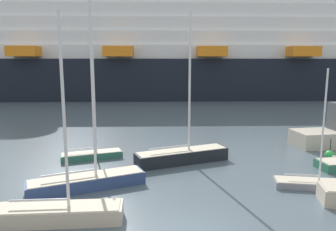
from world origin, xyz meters
The scene contains 7 objects.
sailboat_0 centered at (-5.87, 10.98, 0.37)m, with size 4.61×2.41×8.01m.
sailboat_2 centered at (7.72, 4.36, 0.31)m, with size 4.44×2.18×6.84m.
sailboat_3 centered at (-5.89, 1.34, 0.50)m, with size 5.76×1.46×9.34m.
sailboat_4 centered at (0.74, 9.58, 0.60)m, with size 6.93×3.61×10.61m.
sailboat_5 centered at (-5.27, 5.25, 0.64)m, with size 6.72×3.69×13.23m.
channel_buoy_1 centered at (11.80, 9.57, 0.33)m, with size 0.65×0.65×1.55m.
cruise_ship centered at (2.12, 53.53, 8.53)m, with size 136.60×26.45×26.49m.
Camera 1 is at (-2.00, -12.90, 7.31)m, focal length 34.95 mm.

